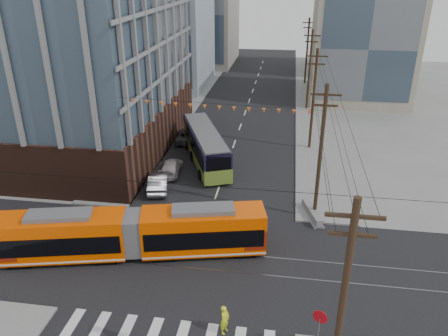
# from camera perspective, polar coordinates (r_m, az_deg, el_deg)

# --- Properties ---
(ground) EXTENTS (160.00, 160.00, 0.00)m
(ground) POSITION_cam_1_polar(r_m,az_deg,el_deg) (28.13, -5.73, -16.57)
(ground) COLOR slate
(office_building) EXTENTS (30.00, 25.00, 28.60)m
(office_building) POSITION_cam_1_polar(r_m,az_deg,el_deg) (51.67, -25.32, 17.88)
(office_building) COLOR #381E16
(office_building) RESTS_ON ground
(bg_bldg_nw_near) EXTENTS (18.00, 16.00, 18.00)m
(bg_bldg_nw_near) POSITION_cam_1_polar(r_m,az_deg,el_deg) (76.46, -9.29, 17.32)
(bg_bldg_nw_near) COLOR #8C99A5
(bg_bldg_nw_near) RESTS_ON ground
(bg_bldg_ne_near) EXTENTS (14.00, 14.00, 16.00)m
(bg_bldg_ne_near) POSITION_cam_1_polar(r_m,az_deg,el_deg) (69.92, 17.46, 15.04)
(bg_bldg_ne_near) COLOR gray
(bg_bldg_ne_near) RESTS_ON ground
(bg_bldg_nw_far) EXTENTS (16.00, 18.00, 20.00)m
(bg_bldg_nw_far) POSITION_cam_1_polar(r_m,az_deg,el_deg) (94.84, -3.75, 19.58)
(bg_bldg_nw_far) COLOR gray
(bg_bldg_nw_far) RESTS_ON ground
(bg_bldg_ne_far) EXTENTS (16.00, 16.00, 14.00)m
(bg_bldg_ne_far) POSITION_cam_1_polar(r_m,az_deg,el_deg) (89.95, 16.98, 16.41)
(bg_bldg_ne_far) COLOR #8C99A5
(bg_bldg_ne_far) RESTS_ON ground
(utility_pole_near) EXTENTS (0.30, 0.30, 11.00)m
(utility_pole_near) POSITION_cam_1_polar(r_m,az_deg,el_deg) (19.59, 15.01, -17.98)
(utility_pole_near) COLOR black
(utility_pole_near) RESTS_ON ground
(utility_pole_far) EXTENTS (0.30, 0.30, 11.00)m
(utility_pole_far) POSITION_cam_1_polar(r_m,az_deg,el_deg) (77.52, 10.78, 14.69)
(utility_pole_far) COLOR black
(utility_pole_far) RESTS_ON ground
(streetcar) EXTENTS (18.30, 6.61, 3.51)m
(streetcar) POSITION_cam_1_polar(r_m,az_deg,el_deg) (31.13, -11.70, -8.41)
(streetcar) COLOR #F14B00
(streetcar) RESTS_ON ground
(city_bus) EXTENTS (7.16, 12.53, 3.52)m
(city_bus) POSITION_cam_1_polar(r_m,az_deg,el_deg) (45.06, -2.46, 2.91)
(city_bus) COLOR black
(city_bus) RESTS_ON ground
(parked_car_silver) EXTENTS (2.65, 5.10, 1.60)m
(parked_car_silver) POSITION_cam_1_polar(r_m,az_deg,el_deg) (40.19, -8.52, -1.69)
(parked_car_silver) COLOR gray
(parked_car_silver) RESTS_ON ground
(parked_car_white) EXTENTS (2.21, 4.67, 1.32)m
(parked_car_white) POSITION_cam_1_polar(r_m,az_deg,el_deg) (43.12, -6.91, 0.11)
(parked_car_white) COLOR #BBB0B0
(parked_car_white) RESTS_ON ground
(parked_car_grey) EXTENTS (2.58, 5.15, 1.40)m
(parked_car_grey) POSITION_cam_1_polar(r_m,az_deg,el_deg) (51.13, -4.74, 4.29)
(parked_car_grey) COLOR #4E525D
(parked_car_grey) RESTS_ON ground
(pedestrian) EXTENTS (0.64, 0.77, 1.80)m
(pedestrian) POSITION_cam_1_polar(r_m,az_deg,el_deg) (25.39, 0.09, -19.19)
(pedestrian) COLOR #E7FF20
(pedestrian) RESTS_ON ground
(stop_sign) EXTENTS (1.04, 1.04, 2.63)m
(stop_sign) POSITION_cam_1_polar(r_m,az_deg,el_deg) (24.61, 12.20, -20.34)
(stop_sign) COLOR #AF0912
(stop_sign) RESTS_ON ground
(jersey_barrier) EXTENTS (1.88, 3.80, 0.74)m
(jersey_barrier) POSITION_cam_1_polar(r_m,az_deg,el_deg) (36.30, 11.41, -5.77)
(jersey_barrier) COLOR slate
(jersey_barrier) RESTS_ON ground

